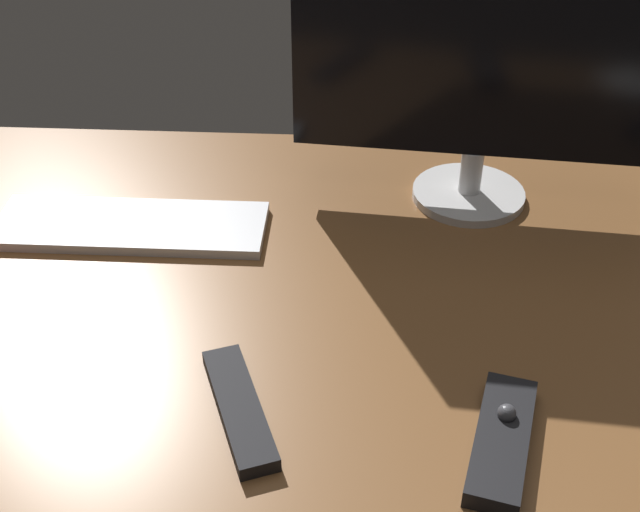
{
  "coord_description": "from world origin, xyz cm",
  "views": [
    {
      "loc": [
        8.79,
        -92.66,
        72.77
      ],
      "look_at": [
        3.89,
        -3.7,
        8.0
      ],
      "focal_mm": 46.41,
      "sensor_mm": 36.0,
      "label": 1
    }
  ],
  "objects_px": {
    "keyboard": "(130,226)",
    "tv_remote": "(239,408)",
    "monitor": "(486,48)",
    "media_remote": "(502,440)"
  },
  "relations": [
    {
      "from": "media_remote",
      "to": "keyboard",
      "type": "bearing_deg",
      "value": 66.23
    },
    {
      "from": "monitor",
      "to": "keyboard",
      "type": "distance_m",
      "value": 0.59
    },
    {
      "from": "monitor",
      "to": "media_remote",
      "type": "bearing_deg",
      "value": -86.04
    },
    {
      "from": "keyboard",
      "to": "tv_remote",
      "type": "height_order",
      "value": "tv_remote"
    },
    {
      "from": "keyboard",
      "to": "tv_remote",
      "type": "bearing_deg",
      "value": -59.63
    },
    {
      "from": "media_remote",
      "to": "monitor",
      "type": "bearing_deg",
      "value": 13.13
    },
    {
      "from": "monitor",
      "to": "keyboard",
      "type": "relative_size",
      "value": 1.38
    },
    {
      "from": "keyboard",
      "to": "monitor",
      "type": "bearing_deg",
      "value": 12.97
    },
    {
      "from": "monitor",
      "to": "tv_remote",
      "type": "height_order",
      "value": "monitor"
    },
    {
      "from": "monitor",
      "to": "tv_remote",
      "type": "bearing_deg",
      "value": -116.92
    }
  ]
}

